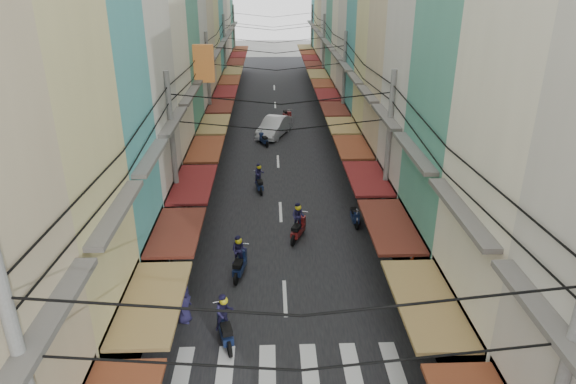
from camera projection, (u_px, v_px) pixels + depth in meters
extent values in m
plane|color=slate|center=(284.00, 272.00, 22.43)|extent=(160.00, 160.00, 0.00)
cube|color=black|center=(277.00, 136.00, 40.76)|extent=(10.00, 80.00, 0.02)
cube|color=gray|center=(195.00, 136.00, 40.54)|extent=(3.00, 80.00, 0.06)
cube|color=gray|center=(358.00, 135.00, 40.96)|extent=(3.00, 80.00, 0.06)
cube|color=silver|center=(182.00, 372.00, 16.81)|extent=(0.55, 2.40, 0.01)
cube|color=silver|center=(225.00, 371.00, 16.86)|extent=(0.55, 2.40, 0.01)
cube|color=silver|center=(267.00, 370.00, 16.90)|extent=(0.55, 2.40, 0.01)
cube|color=silver|center=(310.00, 369.00, 16.95)|extent=(0.55, 2.40, 0.01)
cube|color=silver|center=(352.00, 367.00, 16.99)|extent=(0.55, 2.40, 0.01)
cube|color=silver|center=(394.00, 366.00, 17.04)|extent=(0.55, 2.40, 0.01)
cube|color=#595651|center=(51.00, 318.00, 9.83)|extent=(0.50, 4.24, 0.15)
cube|color=black|center=(108.00, 340.00, 15.87)|extent=(1.20, 4.52, 3.20)
cube|color=olive|center=(152.00, 302.00, 15.36)|extent=(1.80, 4.33, 0.12)
cube|color=#595651|center=(117.00, 212.00, 14.14)|extent=(0.50, 4.23, 0.15)
cube|color=teal|center=(39.00, 53.00, 16.72)|extent=(6.00, 4.30, 19.25)
cube|color=black|center=(141.00, 264.00, 20.00)|extent=(1.20, 4.13, 3.20)
cube|color=#582319|center=(177.00, 231.00, 19.49)|extent=(1.80, 3.96, 0.12)
cube|color=#595651|center=(151.00, 157.00, 18.27)|extent=(0.50, 3.87, 0.15)
cube|color=beige|center=(83.00, 15.00, 20.71)|extent=(6.00, 5.14, 20.93)
cube|color=black|center=(164.00, 211.00, 24.32)|extent=(1.20, 4.94, 3.20)
cube|color=maroon|center=(193.00, 184.00, 23.81)|extent=(1.80, 4.73, 0.12)
cube|color=#595651|center=(174.00, 121.00, 22.60)|extent=(0.50, 4.63, 0.15)
cube|color=beige|center=(121.00, 43.00, 26.04)|extent=(6.00, 4.95, 17.43)
cube|color=black|center=(181.00, 173.00, 28.95)|extent=(1.20, 4.75, 3.20)
cube|color=brown|center=(206.00, 149.00, 28.44)|extent=(1.80, 4.56, 0.12)
cube|color=#595651|center=(190.00, 95.00, 27.22)|extent=(0.50, 4.46, 0.15)
cube|color=#4C937C|center=(144.00, 42.00, 30.82)|extent=(6.00, 4.99, 16.32)
cube|color=black|center=(193.00, 145.00, 33.51)|extent=(1.20, 4.80, 3.20)
cube|color=olive|center=(214.00, 124.00, 33.00)|extent=(1.80, 4.60, 0.12)
cube|color=#595651|center=(201.00, 77.00, 31.78)|extent=(0.50, 4.50, 0.15)
cube|color=black|center=(201.00, 125.00, 37.93)|extent=(1.20, 4.46, 3.20)
cube|color=#582319|center=(221.00, 106.00, 37.42)|extent=(1.80, 4.27, 0.12)
cube|color=#595651|center=(209.00, 64.00, 36.20)|extent=(0.50, 4.18, 0.15)
cube|color=black|center=(208.00, 109.00, 42.30)|extent=(1.20, 4.70, 3.20)
cube|color=maroon|center=(226.00, 92.00, 41.79)|extent=(1.80, 4.50, 0.12)
cube|color=#595651|center=(216.00, 54.00, 40.57)|extent=(0.50, 4.40, 0.15)
cube|color=#C9BE7E|center=(180.00, 7.00, 43.50)|extent=(6.00, 4.52, 18.44)
cube|color=black|center=(214.00, 96.00, 46.61)|extent=(1.20, 4.34, 3.20)
cube|color=brown|center=(230.00, 80.00, 46.10)|extent=(1.80, 4.16, 0.12)
cube|color=#595651|center=(221.00, 46.00, 44.89)|extent=(0.50, 4.07, 0.15)
cube|color=black|center=(219.00, 85.00, 51.06)|extent=(1.20, 4.99, 3.20)
cube|color=olive|center=(233.00, 70.00, 50.55)|extent=(1.80, 4.78, 0.12)
cube|color=#595651|center=(225.00, 39.00, 49.34)|extent=(0.50, 4.68, 0.15)
cube|color=black|center=(223.00, 75.00, 55.71)|extent=(1.20, 4.74, 3.20)
cube|color=#582319|center=(236.00, 62.00, 55.20)|extent=(1.80, 4.55, 0.12)
cube|color=#595651|center=(229.00, 33.00, 53.98)|extent=(0.50, 4.45, 0.15)
cube|color=black|center=(226.00, 67.00, 60.24)|extent=(1.20, 4.76, 3.20)
cube|color=maroon|center=(238.00, 55.00, 59.73)|extent=(1.80, 4.56, 0.12)
cube|color=#595651|center=(232.00, 28.00, 58.52)|extent=(0.50, 4.46, 0.15)
cube|color=black|center=(229.00, 60.00, 64.83)|extent=(1.20, 4.84, 3.20)
cube|color=brown|center=(241.00, 49.00, 64.32)|extent=(1.80, 4.64, 0.12)
cube|color=#595651|center=(234.00, 24.00, 63.10)|extent=(0.50, 4.54, 0.15)
cube|color=#502C12|center=(204.00, 64.00, 30.50)|extent=(1.20, 0.40, 2.20)
cube|color=#595651|center=(548.00, 321.00, 9.75)|extent=(0.50, 4.25, 0.15)
cube|color=black|center=(469.00, 338.00, 15.97)|extent=(1.20, 4.78, 3.20)
cube|color=olive|center=(426.00, 301.00, 15.36)|extent=(1.80, 4.58, 0.12)
cube|color=#595651|center=(461.00, 211.00, 14.19)|extent=(0.50, 4.48, 0.15)
cube|color=#4C937C|center=(508.00, 110.00, 18.27)|extent=(6.00, 5.03, 15.08)
cube|color=black|center=(424.00, 256.00, 20.56)|extent=(1.20, 4.83, 3.20)
cube|color=#582319|center=(390.00, 225.00, 19.95)|extent=(1.80, 4.63, 0.12)
cube|color=#595651|center=(414.00, 152.00, 18.78)|extent=(0.50, 4.53, 0.15)
cube|color=beige|center=(471.00, 3.00, 21.46)|extent=(6.00, 4.79, 21.66)
cube|color=black|center=(396.00, 204.00, 25.06)|extent=(1.20, 4.60, 3.20)
cube|color=maroon|center=(367.00, 178.00, 24.45)|extent=(1.80, 4.41, 0.12)
cube|color=#595651|center=(386.00, 117.00, 23.28)|extent=(0.50, 4.31, 0.15)
cube|color=tan|center=(437.00, 8.00, 25.91)|extent=(6.00, 4.52, 20.74)
cube|color=black|center=(377.00, 170.00, 29.33)|extent=(1.20, 4.34, 3.20)
cube|color=brown|center=(353.00, 147.00, 28.72)|extent=(1.80, 4.16, 0.12)
cube|color=#595651|center=(367.00, 94.00, 27.55)|extent=(0.50, 4.07, 0.15)
cube|color=#C9BE7E|center=(409.00, 60.00, 31.19)|extent=(6.00, 4.12, 14.13)
cube|color=black|center=(364.00, 146.00, 33.29)|extent=(1.20, 3.96, 3.20)
cube|color=olive|center=(342.00, 126.00, 32.68)|extent=(1.80, 3.79, 0.12)
cube|color=#595651|center=(355.00, 78.00, 31.51)|extent=(0.50, 3.71, 0.15)
cube|color=teal|center=(395.00, 23.00, 34.39)|extent=(6.00, 4.40, 17.68)
cube|color=black|center=(354.00, 128.00, 37.20)|extent=(1.20, 4.23, 3.20)
cube|color=#582319|center=(334.00, 109.00, 36.59)|extent=(1.80, 4.05, 0.12)
cube|color=#595651|center=(345.00, 66.00, 35.42)|extent=(0.50, 3.96, 0.15)
cube|color=black|center=(346.00, 112.00, 41.34)|extent=(1.20, 4.45, 3.20)
cube|color=maroon|center=(328.00, 95.00, 40.74)|extent=(1.80, 4.26, 0.12)
cube|color=#595651|center=(337.00, 56.00, 39.56)|extent=(0.50, 4.17, 0.15)
cube|color=black|center=(339.00, 99.00, 45.30)|extent=(1.20, 3.84, 3.20)
cube|color=brown|center=(322.00, 84.00, 44.69)|extent=(1.80, 3.68, 0.12)
cube|color=#595651|center=(331.00, 48.00, 43.52)|extent=(0.50, 3.60, 0.15)
cube|color=black|center=(333.00, 89.00, 49.43)|extent=(1.20, 4.81, 3.20)
cube|color=olive|center=(318.00, 74.00, 48.82)|extent=(1.80, 4.61, 0.12)
cube|color=#595651|center=(326.00, 41.00, 47.65)|extent=(0.50, 4.51, 0.15)
cube|color=black|center=(328.00, 78.00, 54.02)|extent=(1.20, 4.80, 3.20)
cube|color=#582319|center=(314.00, 65.00, 53.41)|extent=(1.80, 4.60, 0.12)
cube|color=#595651|center=(321.00, 35.00, 52.24)|extent=(0.50, 4.50, 0.15)
cube|color=tan|center=(347.00, 7.00, 55.64)|extent=(6.00, 4.32, 16.86)
cube|color=black|center=(323.00, 70.00, 58.29)|extent=(1.20, 4.15, 3.20)
cube|color=maroon|center=(310.00, 58.00, 57.68)|extent=(1.80, 3.97, 0.12)
cube|color=#595651|center=(317.00, 30.00, 56.51)|extent=(0.50, 3.89, 0.15)
cube|color=black|center=(320.00, 64.00, 62.25)|extent=(1.20, 4.16, 3.20)
cube|color=brown|center=(308.00, 52.00, 61.65)|extent=(1.80, 3.99, 0.12)
cube|color=#595651|center=(313.00, 26.00, 60.47)|extent=(0.50, 3.90, 0.15)
cube|color=teal|center=(336.00, 13.00, 64.33)|extent=(6.00, 4.88, 14.34)
cube|color=black|center=(316.00, 58.00, 66.47)|extent=(1.20, 4.68, 3.20)
cube|color=olive|center=(305.00, 47.00, 65.87)|extent=(1.80, 4.49, 0.12)
cube|color=#595651|center=(310.00, 22.00, 64.69)|extent=(0.50, 4.39, 0.15)
cylinder|color=gray|center=(174.00, 161.00, 23.39)|extent=(0.26, 0.26, 8.20)
cylinder|color=gray|center=(387.00, 159.00, 23.71)|extent=(0.26, 0.26, 8.20)
cylinder|color=gray|center=(209.00, 90.00, 37.14)|extent=(0.26, 0.26, 8.20)
cylinder|color=gray|center=(344.00, 89.00, 37.46)|extent=(0.26, 0.26, 8.20)
cylinder|color=gray|center=(225.00, 58.00, 50.89)|extent=(0.26, 0.26, 8.20)
cylinder|color=gray|center=(323.00, 57.00, 51.21)|extent=(0.26, 0.26, 8.20)
cylinder|color=gray|center=(234.00, 39.00, 64.64)|extent=(0.26, 0.26, 8.20)
cylinder|color=gray|center=(312.00, 39.00, 64.95)|extent=(0.26, 0.26, 8.20)
imported|color=silver|center=(274.00, 136.00, 40.77)|extent=(5.62, 3.73, 1.85)
imported|color=black|center=(419.00, 284.00, 21.53)|extent=(1.43, 0.54, 0.98)
cylinder|color=black|center=(227.00, 323.00, 18.71)|extent=(0.11, 0.57, 0.57)
cylinder|color=black|center=(224.00, 350.00, 17.40)|extent=(0.11, 0.57, 0.57)
cube|color=#132149|center=(225.00, 332.00, 17.99)|extent=(0.37, 1.26, 0.31)
cube|color=black|center=(224.00, 329.00, 17.60)|extent=(0.35, 0.60, 0.20)
cube|color=#132149|center=(226.00, 315.00, 18.44)|extent=(0.33, 0.31, 0.60)
imported|color=#211D45|center=(225.00, 329.00, 17.93)|extent=(0.58, 0.41, 1.45)
sphere|color=gold|center=(224.00, 303.00, 17.49)|extent=(0.31, 0.31, 0.31)
cylinder|color=black|center=(297.00, 228.00, 25.66)|extent=(0.11, 0.55, 0.55)
cylinder|color=black|center=(299.00, 241.00, 24.40)|extent=(0.11, 0.55, 0.55)
cube|color=maroon|center=(298.00, 231.00, 24.96)|extent=(0.36, 1.21, 0.30)
cube|color=black|center=(298.00, 228.00, 24.59)|extent=(0.34, 0.58, 0.19)
cube|color=maroon|center=(297.00, 221.00, 25.39)|extent=(0.32, 0.30, 0.58)
imported|color=#211D45|center=(298.00, 229.00, 24.91)|extent=(0.56, 0.39, 1.40)
sphere|color=gold|center=(298.00, 209.00, 24.48)|extent=(0.30, 0.30, 0.30)
cylinder|color=black|center=(260.00, 183.00, 31.02)|extent=(0.10, 0.50, 0.50)
cylinder|color=black|center=(259.00, 192.00, 29.87)|extent=(0.10, 0.50, 0.50)
cube|color=#132149|center=(259.00, 185.00, 30.38)|extent=(0.33, 1.11, 0.27)
cube|color=black|center=(259.00, 182.00, 30.05)|extent=(0.31, 0.53, 0.17)
cube|color=#132149|center=(259.00, 178.00, 30.78)|extent=(0.29, 0.27, 0.53)
imported|color=#211D45|center=(259.00, 183.00, 30.33)|extent=(0.51, 0.36, 1.28)
sphere|color=gold|center=(259.00, 168.00, 29.95)|extent=(0.27, 0.27, 0.27)
cylinder|color=black|center=(353.00, 215.00, 27.08)|extent=(0.09, 0.48, 0.48)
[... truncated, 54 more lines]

